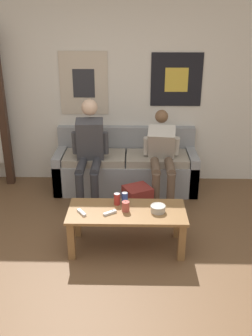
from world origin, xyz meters
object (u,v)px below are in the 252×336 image
object	(u,v)px
person_seated_teen	(162,154)
drink_can_blue	(125,198)
backpack	(138,202)
pillar_candle	(126,206)
game_controller_near_left	(110,213)
game_controller_near_right	(82,212)
ceramic_bowl	(158,208)
person_seated_adult	(89,149)
couch	(126,168)
drink_can_red	(117,199)
coffee_table	(127,217)

from	to	relation	value
person_seated_teen	drink_can_blue	xyz separation A→B (m)	(-0.45, -0.96, -0.13)
backpack	pillar_candle	distance (m)	0.75
person_seated_teen	game_controller_near_left	xyz separation A→B (m)	(-0.59, -1.18, -0.18)
person_seated_teen	drink_can_blue	bearing A→B (deg)	-115.25
game_controller_near_left	game_controller_near_right	xyz separation A→B (m)	(-0.28, 0.00, 0.00)
person_seated_teen	ceramic_bowl	size ratio (longest dim) A/B	7.26
person_seated_adult	game_controller_near_left	xyz separation A→B (m)	(0.32, -1.15, -0.26)
drink_can_blue	couch	bearing A→B (deg)	90.60
game_controller_near_left	backpack	bearing A→B (deg)	68.45
couch	ceramic_bowl	bearing A→B (deg)	-76.40
backpack	drink_can_red	distance (m)	0.66
person_seated_adult	backpack	world-z (taller)	person_seated_adult
ceramic_bowl	drink_can_blue	size ratio (longest dim) A/B	1.25
coffee_table	ceramic_bowl	size ratio (longest dim) A/B	7.77
person_seated_adult	game_controller_near_right	size ratio (longest dim) A/B	9.37
ceramic_bowl	drink_can_blue	distance (m)	0.38
ceramic_bowl	drink_can_red	size ratio (longest dim) A/B	1.25
person_seated_adult	ceramic_bowl	bearing A→B (deg)	-53.79
drink_can_blue	game_controller_near_left	world-z (taller)	drink_can_blue
game_controller_near_right	ceramic_bowl	bearing A→B (deg)	3.79
coffee_table	game_controller_near_right	bearing A→B (deg)	-171.32
drink_can_red	ceramic_bowl	bearing A→B (deg)	-19.70
drink_can_blue	drink_can_red	distance (m)	0.08
game_controller_near_left	pillar_candle	bearing A→B (deg)	21.48
person_seated_adult	drink_can_red	distance (m)	1.05
game_controller_near_right	pillar_candle	bearing A→B (deg)	7.82
coffee_table	backpack	size ratio (longest dim) A/B	3.08
couch	person_seated_teen	distance (m)	0.66
backpack	drink_can_red	world-z (taller)	drink_can_red
coffee_table	game_controller_near_left	world-z (taller)	game_controller_near_left
person_seated_teen	pillar_candle	distance (m)	1.21
person_seated_teen	drink_can_blue	size ratio (longest dim) A/B	9.06
game_controller_near_left	coffee_table	bearing A→B (deg)	22.63
game_controller_near_right	person_seated_adult	bearing A→B (deg)	91.91
coffee_table	person_seated_adult	size ratio (longest dim) A/B	0.93
couch	drink_can_blue	xyz separation A→B (m)	(0.01, -1.28, 0.20)
drink_can_blue	game_controller_near_right	bearing A→B (deg)	-152.33
couch	game_controller_near_left	bearing A→B (deg)	-94.91
person_seated_adult	person_seated_teen	distance (m)	0.92
couch	drink_can_blue	bearing A→B (deg)	-89.40
pillar_candle	game_controller_near_right	distance (m)	0.45
pillar_candle	game_controller_near_right	size ratio (longest dim) A/B	0.84
pillar_candle	game_controller_near_left	world-z (taller)	pillar_candle
couch	person_seated_adult	distance (m)	0.71
couch	person_seated_teen	world-z (taller)	person_seated_teen
person_seated_adult	person_seated_teen	bearing A→B (deg)	1.89
game_controller_near_right	drink_can_red	bearing A→B (deg)	29.98
person_seated_adult	game_controller_near_right	world-z (taller)	person_seated_adult
couch	backpack	xyz separation A→B (m)	(0.16, -0.78, -0.12)
person_seated_adult	drink_can_blue	distance (m)	1.06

